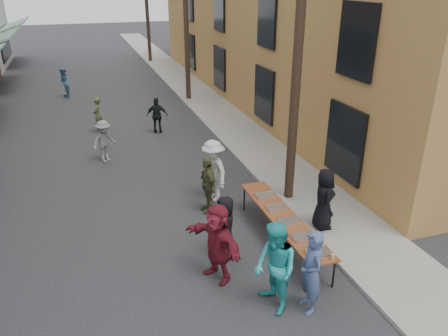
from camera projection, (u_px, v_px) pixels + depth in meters
ground at (167, 293)px, 9.16m from camera, size 120.00×120.00×0.00m
sidewalk at (201, 98)px, 23.61m from camera, size 2.20×60.00×0.10m
utility_pole_near at (298, 44)px, 11.20m from camera, size 0.26×0.26×9.00m
utility_pole_mid at (186, 11)px, 21.62m from camera, size 0.26×0.26×9.00m
utility_pole_far at (146, 0)px, 32.03m from camera, size 0.26×0.26×9.00m
serving_table at (283, 218)px, 10.59m from camera, size 0.70×4.00×0.75m
catering_tray_sausage at (318, 253)px, 9.13m from camera, size 0.50×0.33×0.08m
catering_tray_foil_b at (303, 237)px, 9.70m from camera, size 0.50×0.33×0.08m
catering_tray_buns at (289, 221)px, 10.30m from camera, size 0.50×0.33×0.08m
catering_tray_foil_d at (277, 208)px, 10.91m from camera, size 0.50×0.33×0.08m
catering_tray_buns_end at (265, 195)px, 11.52m from camera, size 0.50×0.33×0.08m
condiment_jar_a at (316, 263)px, 8.81m from camera, size 0.07×0.07×0.08m
condiment_jar_b at (313, 260)px, 8.89m from camera, size 0.07×0.07×0.08m
condiment_jar_c at (311, 257)px, 8.98m from camera, size 0.07×0.07×0.08m
cup_stack at (333, 257)px, 8.96m from camera, size 0.08×0.08×0.12m
guest_front_a at (225, 227)px, 10.09m from camera, size 0.56×0.80×1.54m
guest_front_b at (311, 272)px, 8.38m from camera, size 0.48×0.68×1.76m
guest_front_c at (275, 268)px, 8.37m from camera, size 0.82×1.00×1.92m
guest_front_d at (213, 171)px, 12.65m from camera, size 0.94×1.32×1.85m
guest_front_e at (208, 185)px, 12.08m from camera, size 0.47×0.98×1.62m
guest_queue_back at (217, 242)px, 9.29m from camera, size 1.15×1.74×1.80m
server at (324, 199)px, 11.08m from camera, size 0.69×0.90×1.63m
passerby_left at (104, 141)px, 15.40m from camera, size 1.13×1.01×1.51m
passerby_mid at (157, 116)px, 18.22m from camera, size 0.96×0.62×1.52m
passerby_right at (98, 115)px, 18.30m from camera, size 0.54×0.65×1.51m
passerby_far at (64, 83)px, 23.53m from camera, size 0.70×0.85×1.62m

